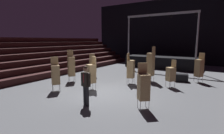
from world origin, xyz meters
name	(u,v)px	position (x,y,z in m)	size (l,w,h in m)	color
ground_plane	(104,94)	(0.00, 0.00, -0.05)	(22.00, 30.00, 0.10)	#515459
arena_end_wall	(173,31)	(0.00, 15.00, 4.00)	(22.00, 0.30, 8.00)	black
bleacher_bank_left	(31,56)	(-8.38, 1.00, 1.58)	(5.25, 24.00, 3.15)	black
stage_riser	(163,61)	(0.00, 10.94, 0.66)	(7.30, 3.50, 5.47)	black
man_with_tie	(86,83)	(0.38, -1.95, 1.02)	(0.57, 0.31, 1.79)	black
chair_stack_front_left	(91,73)	(-1.04, 0.15, 0.98)	(0.57, 0.57, 1.96)	#B2B5BA
chair_stack_front_right	(151,64)	(1.16, 4.05, 1.24)	(0.49, 0.49, 2.48)	#B2B5BA
chair_stack_mid_left	(55,74)	(-2.57, -1.19, 0.98)	(0.61, 0.61, 1.96)	#B2B5BA
chair_stack_mid_right	(171,74)	(2.79, 3.19, 0.86)	(0.62, 0.62, 1.71)	#B2B5BA
chair_stack_mid_centre	(199,68)	(4.11, 5.55, 1.03)	(0.60, 0.60, 2.05)	#B2B5BA
chair_stack_rear_left	(144,86)	(2.68, -0.91, 0.98)	(0.62, 0.62, 1.96)	#B2B5BA
chair_stack_rear_right	(131,69)	(0.30, 2.64, 1.03)	(0.51, 0.51, 2.05)	#B2B5BA
chair_stack_rear_centre	(93,65)	(-3.15, 2.91, 0.94)	(0.57, 0.57, 1.88)	#B2B5BA
chair_stack_aisle_left	(71,66)	(-3.49, 0.93, 1.11)	(0.60, 0.60, 2.22)	#B2B5BA
equipment_road_case	(181,78)	(3.04, 5.18, 0.26)	(0.90, 0.60, 0.52)	black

